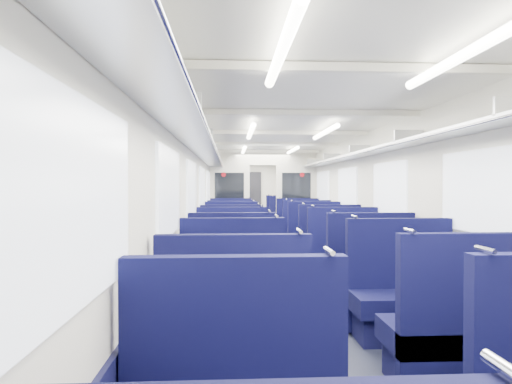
# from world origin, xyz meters

# --- Properties ---
(floor) EXTENTS (2.80, 18.00, 0.01)m
(floor) POSITION_xyz_m (0.00, 0.00, 0.00)
(floor) COLOR black
(floor) RESTS_ON ground
(ceiling) EXTENTS (2.80, 18.00, 0.01)m
(ceiling) POSITION_xyz_m (0.00, 0.00, 2.35)
(ceiling) COLOR white
(ceiling) RESTS_ON wall_left
(wall_left) EXTENTS (0.02, 18.00, 2.35)m
(wall_left) POSITION_xyz_m (-1.40, 0.00, 1.18)
(wall_left) COLOR silver
(wall_left) RESTS_ON floor
(dado_left) EXTENTS (0.03, 17.90, 0.70)m
(dado_left) POSITION_xyz_m (-1.39, 0.00, 0.35)
(dado_left) COLOR black
(dado_left) RESTS_ON floor
(wall_right) EXTENTS (0.02, 18.00, 2.35)m
(wall_right) POSITION_xyz_m (1.40, 0.00, 1.18)
(wall_right) COLOR silver
(wall_right) RESTS_ON floor
(dado_right) EXTENTS (0.03, 17.90, 0.70)m
(dado_right) POSITION_xyz_m (1.39, 0.00, 0.35)
(dado_right) COLOR black
(dado_right) RESTS_ON floor
(wall_far) EXTENTS (2.80, 0.02, 2.35)m
(wall_far) POSITION_xyz_m (0.00, 9.00, 1.18)
(wall_far) COLOR silver
(wall_far) RESTS_ON floor
(luggage_rack_left) EXTENTS (0.36, 17.40, 0.18)m
(luggage_rack_left) POSITION_xyz_m (-1.21, 0.00, 1.97)
(luggage_rack_left) COLOR #B2B5BA
(luggage_rack_left) RESTS_ON wall_left
(luggage_rack_right) EXTENTS (0.36, 17.40, 0.18)m
(luggage_rack_right) POSITION_xyz_m (1.21, 0.00, 1.97)
(luggage_rack_right) COLOR #B2B5BA
(luggage_rack_right) RESTS_ON wall_right
(windows) EXTENTS (2.78, 15.60, 0.75)m
(windows) POSITION_xyz_m (0.00, -0.46, 1.42)
(windows) COLOR white
(windows) RESTS_ON wall_left
(ceiling_fittings) EXTENTS (2.70, 16.06, 0.11)m
(ceiling_fittings) POSITION_xyz_m (0.00, -0.26, 2.29)
(ceiling_fittings) COLOR white
(ceiling_fittings) RESTS_ON ceiling
(end_door) EXTENTS (0.75, 0.06, 2.00)m
(end_door) POSITION_xyz_m (0.00, 8.94, 1.00)
(end_door) COLOR black
(end_door) RESTS_ON floor
(bulkhead) EXTENTS (2.80, 0.10, 2.35)m
(bulkhead) POSITION_xyz_m (-0.00, 2.69, 1.23)
(bulkhead) COLOR white
(bulkhead) RESTS_ON floor
(seat_4) EXTENTS (1.06, 0.58, 1.18)m
(seat_4) POSITION_xyz_m (-0.83, -5.97, 0.36)
(seat_4) COLOR #0B0D38
(seat_4) RESTS_ON floor
(seat_5) EXTENTS (1.06, 0.58, 1.18)m
(seat_5) POSITION_xyz_m (0.83, -5.98, 0.36)
(seat_5) COLOR #0B0D38
(seat_5) RESTS_ON floor
(seat_6) EXTENTS (1.06, 0.58, 1.18)m
(seat_6) POSITION_xyz_m (-0.83, -4.73, 0.36)
(seat_6) COLOR #0B0D38
(seat_6) RESTS_ON floor
(seat_7) EXTENTS (1.06, 0.58, 1.18)m
(seat_7) POSITION_xyz_m (0.83, -4.88, 0.36)
(seat_7) COLOR #0B0D38
(seat_7) RESTS_ON floor
(seat_8) EXTENTS (1.06, 0.58, 1.18)m
(seat_8) POSITION_xyz_m (-0.83, -3.57, 0.36)
(seat_8) COLOR #0B0D38
(seat_8) RESTS_ON floor
(seat_9) EXTENTS (1.06, 0.58, 1.18)m
(seat_9) POSITION_xyz_m (0.83, -3.68, 0.36)
(seat_9) COLOR #0B0D38
(seat_9) RESTS_ON floor
(seat_10) EXTENTS (1.06, 0.58, 1.18)m
(seat_10) POSITION_xyz_m (-0.83, -2.47, 0.36)
(seat_10) COLOR #0B0D38
(seat_10) RESTS_ON floor
(seat_11) EXTENTS (1.06, 0.58, 1.18)m
(seat_11) POSITION_xyz_m (0.83, -2.59, 0.36)
(seat_11) COLOR #0B0D38
(seat_11) RESTS_ON floor
(seat_12) EXTENTS (1.06, 0.58, 1.18)m
(seat_12) POSITION_xyz_m (-0.83, -1.42, 0.36)
(seat_12) COLOR #0B0D38
(seat_12) RESTS_ON floor
(seat_13) EXTENTS (1.06, 0.58, 1.18)m
(seat_13) POSITION_xyz_m (0.83, -1.42, 0.36)
(seat_13) COLOR #0B0D38
(seat_13) RESTS_ON floor
(seat_14) EXTENTS (1.06, 0.58, 1.18)m
(seat_14) POSITION_xyz_m (-0.83, -0.23, 0.36)
(seat_14) COLOR #0B0D38
(seat_14) RESTS_ON floor
(seat_15) EXTENTS (1.06, 0.58, 1.18)m
(seat_15) POSITION_xyz_m (0.83, -0.28, 0.36)
(seat_15) COLOR #0B0D38
(seat_15) RESTS_ON floor
(seat_16) EXTENTS (1.06, 0.58, 1.18)m
(seat_16) POSITION_xyz_m (-0.83, 0.95, 0.36)
(seat_16) COLOR #0B0D38
(seat_16) RESTS_ON floor
(seat_17) EXTENTS (1.06, 0.58, 1.18)m
(seat_17) POSITION_xyz_m (0.83, 0.90, 0.36)
(seat_17) COLOR #0B0D38
(seat_17) RESTS_ON floor
(seat_18) EXTENTS (1.06, 0.58, 1.18)m
(seat_18) POSITION_xyz_m (-0.83, 2.06, 0.36)
(seat_18) COLOR #0B0D38
(seat_18) RESTS_ON floor
(seat_19) EXTENTS (1.06, 0.58, 1.18)m
(seat_19) POSITION_xyz_m (0.83, 1.96, 0.36)
(seat_19) COLOR #0B0D38
(seat_19) RESTS_ON floor
(seat_20) EXTENTS (1.06, 0.58, 1.18)m
(seat_20) POSITION_xyz_m (-0.83, 4.01, 0.36)
(seat_20) COLOR #0B0D38
(seat_20) RESTS_ON floor
(seat_21) EXTENTS (1.06, 0.58, 1.18)m
(seat_21) POSITION_xyz_m (0.83, 4.23, 0.36)
(seat_21) COLOR #0B0D38
(seat_21) RESTS_ON floor
(seat_22) EXTENTS (1.06, 0.58, 1.18)m
(seat_22) POSITION_xyz_m (-0.83, 5.27, 0.36)
(seat_22) COLOR #0B0D38
(seat_22) RESTS_ON floor
(seat_23) EXTENTS (1.06, 0.58, 1.18)m
(seat_23) POSITION_xyz_m (0.83, 5.23, 0.36)
(seat_23) COLOR #0B0D38
(seat_23) RESTS_ON floor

